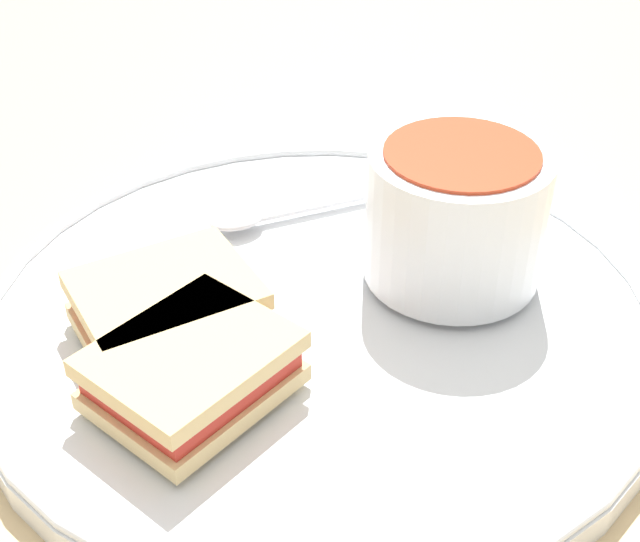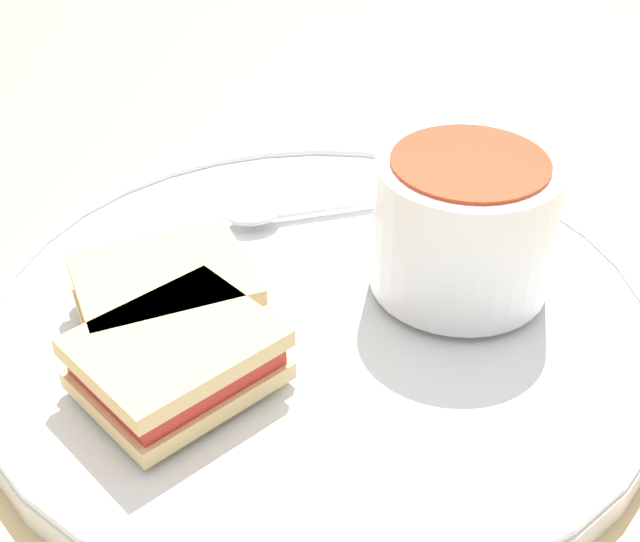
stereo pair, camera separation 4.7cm
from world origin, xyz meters
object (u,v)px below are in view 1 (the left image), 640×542
(soup_bowl, at_px, (456,214))
(sandwich_half_far, at_px, (192,370))
(sandwich_half_near, at_px, (167,306))
(spoon, at_px, (249,217))

(soup_bowl, height_order, sandwich_half_far, soup_bowl)
(sandwich_half_near, bearing_deg, spoon, 96.94)
(sandwich_half_near, xyz_separation_m, sandwich_half_far, (0.04, -0.04, 0.00))
(soup_bowl, xyz_separation_m, sandwich_half_near, (-0.12, -0.11, -0.02))
(sandwich_half_near, relative_size, sandwich_half_far, 1.09)
(spoon, distance_m, sandwich_half_far, 0.15)
(sandwich_half_far, bearing_deg, sandwich_half_near, 136.39)
(soup_bowl, distance_m, sandwich_half_near, 0.16)
(sandwich_half_near, height_order, sandwich_half_far, same)
(soup_bowl, bearing_deg, sandwich_half_near, -136.13)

